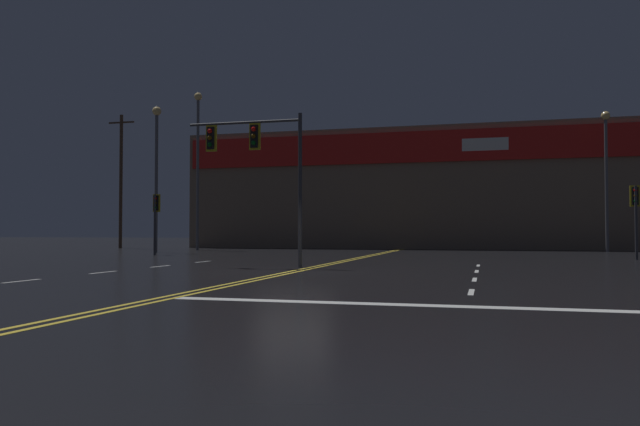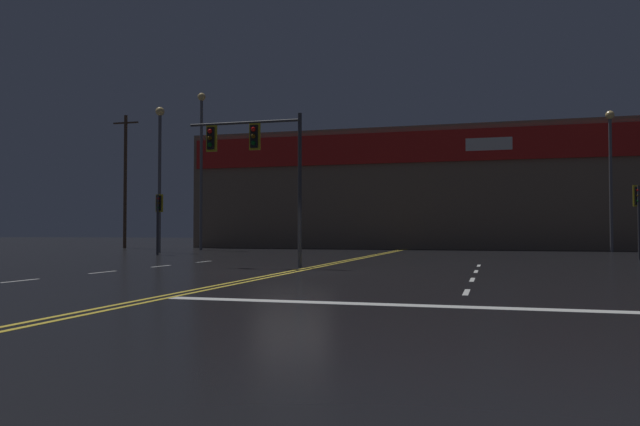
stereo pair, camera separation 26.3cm
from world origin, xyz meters
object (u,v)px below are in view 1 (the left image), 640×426
(traffic_signal_corner_northeast, at_px, (635,205))
(streetlight_median_approach, at_px, (606,161))
(streetlight_near_right, at_px, (156,159))
(traffic_signal_corner_northwest, at_px, (156,210))
(traffic_signal_median, at_px, (254,151))
(streetlight_near_left, at_px, (198,152))

(traffic_signal_corner_northeast, bearing_deg, streetlight_median_approach, 86.16)
(traffic_signal_corner_northeast, distance_m, streetlight_near_right, 26.97)
(traffic_signal_corner_northeast, relative_size, traffic_signal_corner_northwest, 1.02)
(traffic_signal_median, xyz_separation_m, traffic_signal_corner_northeast, (15.00, 10.24, -1.74))
(traffic_signal_median, distance_m, streetlight_median_approach, 27.11)
(traffic_signal_median, relative_size, streetlight_near_left, 0.51)
(traffic_signal_corner_northwest, bearing_deg, streetlight_median_approach, 26.22)
(traffic_signal_median, height_order, streetlight_near_left, streetlight_near_left)
(streetlight_near_left, xyz_separation_m, streetlight_median_approach, (27.08, 3.62, -1.10))
(traffic_signal_corner_northwest, bearing_deg, traffic_signal_corner_northeast, 1.63)
(traffic_signal_corner_northeast, bearing_deg, traffic_signal_corner_northwest, -178.37)
(traffic_signal_corner_northwest, bearing_deg, traffic_signal_median, -45.15)
(traffic_signal_corner_northwest, height_order, streetlight_near_left, streetlight_near_left)
(streetlight_near_left, bearing_deg, traffic_signal_median, -58.41)
(traffic_signal_corner_northeast, xyz_separation_m, streetlight_near_right, (-26.60, 3.01, 3.31))
(traffic_signal_median, height_order, traffic_signal_corner_northeast, traffic_signal_median)
(traffic_signal_median, xyz_separation_m, streetlight_median_approach, (15.79, 21.98, 1.55))
(traffic_signal_median, height_order, traffic_signal_corner_northwest, traffic_signal_median)
(traffic_signal_median, xyz_separation_m, streetlight_near_left, (-11.29, 18.37, 2.65))
(traffic_signal_corner_northeast, xyz_separation_m, streetlight_near_left, (-26.29, 8.13, 4.39))
(traffic_signal_corner_northwest, xyz_separation_m, streetlight_near_right, (-2.12, 3.71, 3.37))
(traffic_signal_corner_northwest, xyz_separation_m, streetlight_median_approach, (25.27, 12.45, 3.35))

